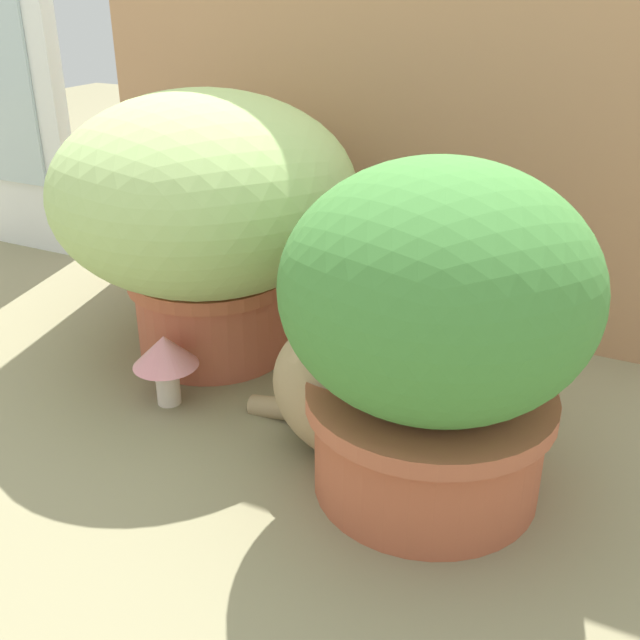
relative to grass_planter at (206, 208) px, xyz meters
name	(u,v)px	position (x,y,z in m)	size (l,w,h in m)	color
ground_plane	(236,416)	(0.16, -0.18, -0.28)	(6.00, 6.00, 0.00)	#847D5B
cardboard_backdrop	(392,75)	(0.21, 0.32, 0.20)	(1.29, 0.03, 0.96)	tan
window_panel_white	(8,95)	(-0.77, 0.29, 0.10)	(0.33, 0.05, 0.76)	white
grass_planter	(206,208)	(0.00, 0.00, 0.00)	(0.53, 0.53, 0.48)	#BC5C41
leafy_planter	(435,327)	(0.49, -0.21, -0.03)	(0.40, 0.40, 0.46)	#B65A3B
cat	(368,387)	(0.40, -0.19, -0.16)	(0.37, 0.17, 0.32)	tan
mushroom_ornament_pink	(165,356)	(0.04, -0.19, -0.19)	(0.11, 0.11, 0.12)	silver
mushroom_ornament_red	(194,323)	(0.00, -0.06, -0.19)	(0.08, 0.08, 0.12)	silver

